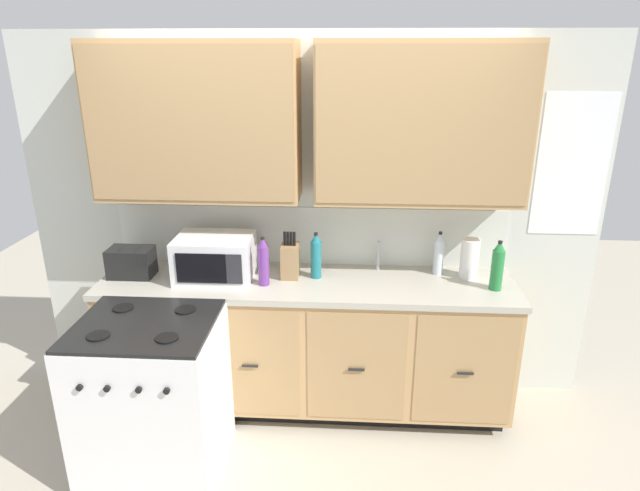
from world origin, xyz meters
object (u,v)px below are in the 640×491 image
(bottle_clear, at_px, (439,254))
(bottle_teal, at_px, (316,256))
(bottle_violet, at_px, (263,262))
(toaster, at_px, (131,262))
(knife_block, at_px, (290,260))
(stove_range, at_px, (153,397))
(paper_towel_roll, at_px, (469,259))
(bottle_green, at_px, (497,266))
(microwave, at_px, (215,258))

(bottle_clear, xyz_separation_m, bottle_teal, (-0.79, -0.11, 0.01))
(bottle_violet, bearing_deg, toaster, 174.56)
(knife_block, distance_m, bottle_clear, 0.97)
(stove_range, distance_m, bottle_violet, 1.01)
(paper_towel_roll, bearing_deg, toaster, -177.04)
(bottle_teal, bearing_deg, bottle_green, -6.02)
(paper_towel_roll, distance_m, bottle_violet, 1.31)
(paper_towel_roll, xyz_separation_m, bottle_clear, (-0.19, 0.05, 0.01))
(bottle_teal, distance_m, bottle_violet, 0.35)
(bottle_clear, distance_m, bottle_teal, 0.80)
(microwave, height_order, toaster, microwave)
(bottle_teal, bearing_deg, bottle_violet, -156.57)
(microwave, bearing_deg, paper_towel_roll, 4.06)
(microwave, distance_m, knife_block, 0.48)
(knife_block, relative_size, bottle_violet, 0.98)
(knife_block, height_order, bottle_clear, knife_block)
(stove_range, height_order, bottle_teal, bottle_teal)
(stove_range, distance_m, paper_towel_roll, 2.10)
(stove_range, height_order, paper_towel_roll, paper_towel_roll)
(bottle_violet, bearing_deg, knife_block, 41.07)
(stove_range, height_order, bottle_green, bottle_green)
(toaster, height_order, bottle_green, bottle_green)
(knife_block, relative_size, bottle_teal, 1.02)
(bottle_teal, bearing_deg, bottle_clear, 7.74)
(knife_block, xyz_separation_m, bottle_green, (1.28, -0.11, 0.04))
(microwave, xyz_separation_m, bottle_teal, (0.64, 0.06, 0.01))
(toaster, relative_size, bottle_clear, 0.97)
(stove_range, xyz_separation_m, bottle_violet, (0.57, 0.55, 0.62))
(stove_range, distance_m, bottle_green, 2.17)
(knife_block, bearing_deg, bottle_green, -4.98)
(knife_block, bearing_deg, paper_towel_roll, 3.22)
(toaster, height_order, bottle_teal, bottle_teal)
(paper_towel_roll, distance_m, bottle_clear, 0.19)
(toaster, xyz_separation_m, bottle_clear, (1.99, 0.16, 0.05))
(toaster, xyz_separation_m, knife_block, (1.03, 0.05, 0.02))
(toaster, xyz_separation_m, bottle_teal, (1.19, 0.05, 0.05))
(microwave, xyz_separation_m, bottle_clear, (1.44, 0.16, 0.00))
(paper_towel_roll, distance_m, bottle_green, 0.22)
(microwave, height_order, bottle_green, bottle_green)
(stove_range, xyz_separation_m, toaster, (-0.31, 0.63, 0.56))
(stove_range, xyz_separation_m, bottle_clear, (1.68, 0.80, 0.61))
(stove_range, distance_m, bottle_teal, 1.28)
(knife_block, relative_size, bottle_green, 0.99)
(paper_towel_roll, relative_size, bottle_green, 0.83)
(bottle_violet, bearing_deg, bottle_clear, 12.45)
(stove_range, distance_m, knife_block, 1.15)
(bottle_violet, bearing_deg, stove_range, -135.84)
(knife_block, bearing_deg, bottle_violet, -138.93)
(stove_range, bearing_deg, microwave, 69.09)
(microwave, bearing_deg, toaster, 179.73)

